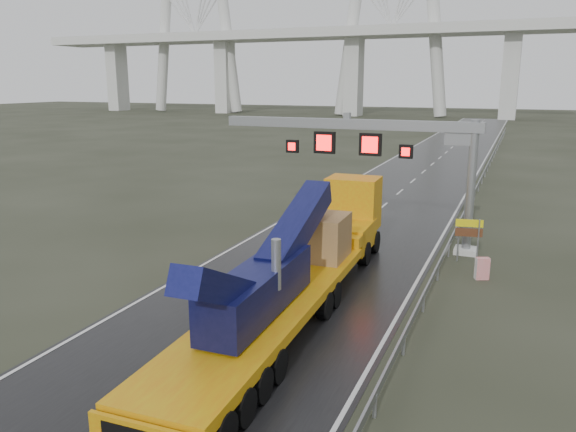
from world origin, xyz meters
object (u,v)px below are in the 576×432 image
at_px(heavy_haul_truck, 310,253).
at_px(exit_sign_pair, 469,232).
at_px(striped_barrier, 482,268).
at_px(sign_gantry, 383,147).

relative_size(heavy_haul_truck, exit_sign_pair, 9.02).
bearing_deg(exit_sign_pair, heavy_haul_truck, -138.90).
xyz_separation_m(heavy_haul_truck, striped_barrier, (6.82, 5.05, -1.37)).
bearing_deg(striped_barrier, exit_sign_pair, 86.70).
height_order(sign_gantry, striped_barrier, sign_gantry).
bearing_deg(exit_sign_pair, striped_barrier, -79.85).
relative_size(heavy_haul_truck, striped_barrier, 19.94).
relative_size(sign_gantry, heavy_haul_truck, 0.71).
bearing_deg(sign_gantry, heavy_haul_truck, -95.83).
height_order(exit_sign_pair, striped_barrier, exit_sign_pair).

